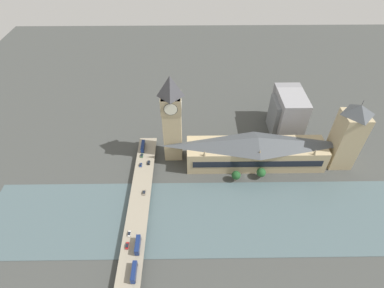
{
  "coord_description": "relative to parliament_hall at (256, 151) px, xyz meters",
  "views": [
    {
      "loc": [
        -150.06,
        43.03,
        172.01
      ],
      "look_at": [
        18.5,
        40.88,
        17.13
      ],
      "focal_mm": 28.0,
      "sensor_mm": 36.0,
      "label": 1
    }
  ],
  "objects": [
    {
      "name": "ground_plane",
      "position": [
        -14.41,
        8.0,
        -13.17
      ],
      "size": [
        600.0,
        600.0,
        0.0
      ],
      "primitive_type": "plane",
      "color": "#424442"
    },
    {
      "name": "river_water",
      "position": [
        -49.78,
        8.0,
        -13.02
      ],
      "size": [
        58.73,
        360.0,
        0.3
      ],
      "primitive_type": "cube",
      "color": "#4C6066",
      "rests_on": "ground_plane"
    },
    {
      "name": "parliament_hall",
      "position": [
        0.0,
        0.0,
        0.0
      ],
      "size": [
        23.28,
        105.5,
        26.55
      ],
      "color": "tan",
      "rests_on": "ground_plane"
    },
    {
      "name": "clock_tower",
      "position": [
        10.15,
        63.56,
        25.87
      ],
      "size": [
        14.88,
        14.88,
        72.54
      ],
      "color": "tan",
      "rests_on": "ground_plane"
    },
    {
      "name": "victoria_tower",
      "position": [
        0.05,
        -65.53,
        14.41
      ],
      "size": [
        17.56,
        17.56,
        59.15
      ],
      "color": "tan",
      "rests_on": "ground_plane"
    },
    {
      "name": "road_bridge",
      "position": [
        -49.78,
        85.47,
        -8.95
      ],
      "size": [
        149.47,
        14.17,
        5.2
      ],
      "color": "gray",
      "rests_on": "ground_plane"
    },
    {
      "name": "double_decker_bus_lead",
      "position": [
        12.21,
        88.33,
        -5.35
      ],
      "size": [
        11.31,
        2.52,
        4.74
      ],
      "color": "navy",
      "rests_on": "road_bridge"
    },
    {
      "name": "double_decker_bus_mid",
      "position": [
        -90.11,
        82.25,
        -5.29
      ],
      "size": [
        11.47,
        2.54,
        4.83
      ],
      "color": "navy",
      "rests_on": "road_bridge"
    },
    {
      "name": "double_decker_bus_rear",
      "position": [
        -73.93,
        82.14,
        -5.23
      ],
      "size": [
        11.36,
        2.64,
        4.96
      ],
      "color": "navy",
      "rests_on": "road_bridge"
    },
    {
      "name": "car_northbound_lead",
      "position": [
        -73.27,
        88.77,
        -7.31
      ],
      "size": [
        4.57,
        1.84,
        1.3
      ],
      "color": "maroon",
      "rests_on": "road_bridge"
    },
    {
      "name": "car_northbound_mid",
      "position": [
        -6.69,
        88.23,
        -7.28
      ],
      "size": [
        3.81,
        1.75,
        1.4
      ],
      "color": "navy",
      "rests_on": "road_bridge"
    },
    {
      "name": "car_northbound_tail",
      "position": [
        3.48,
        88.53,
        -7.31
      ],
      "size": [
        4.05,
        1.9,
        1.3
      ],
      "color": "#2D5638",
      "rests_on": "road_bridge"
    },
    {
      "name": "car_southbound_mid",
      "position": [
        -4.46,
        82.36,
        -7.28
      ],
      "size": [
        4.14,
        1.94,
        1.37
      ],
      "color": "black",
      "rests_on": "road_bridge"
    },
    {
      "name": "car_southbound_tail",
      "position": [
        -33.34,
        82.81,
        -7.24
      ],
      "size": [
        4.35,
        1.9,
        1.47
      ],
      "color": "slate",
      "rests_on": "road_bridge"
    },
    {
      "name": "car_southbound_extra",
      "position": [
        -65.28,
        88.65,
        -7.33
      ],
      "size": [
        4.06,
        1.77,
        1.27
      ],
      "color": "silver",
      "rests_on": "road_bridge"
    },
    {
      "name": "city_block_west",
      "position": [
        46.39,
        -35.2,
        4.22
      ],
      "size": [
        33.99,
        22.28,
        34.78
      ],
      "color": "gray",
      "rests_on": "ground_plane"
    },
    {
      "name": "city_block_center",
      "position": [
        41.27,
        -31.54,
        1.96
      ],
      "size": [
        23.62,
        22.77,
        30.25
      ],
      "color": "slate",
      "rests_on": "ground_plane"
    },
    {
      "name": "city_block_east",
      "position": [
        38.91,
        -34.69,
        4.73
      ],
      "size": [
        30.04,
        21.91,
        35.79
      ],
      "color": "#939399",
      "rests_on": "ground_plane"
    },
    {
      "name": "tree_embankment_near",
      "position": [
        -18.09,
        16.58,
        -7.37
      ],
      "size": [
        6.66,
        6.66,
        9.15
      ],
      "color": "brown",
      "rests_on": "ground_plane"
    },
    {
      "name": "tree_embankment_mid",
      "position": [
        -15.58,
        -2.47,
        -7.4
      ],
      "size": [
        6.79,
        6.79,
        9.18
      ],
      "color": "brown",
      "rests_on": "ground_plane"
    }
  ]
}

